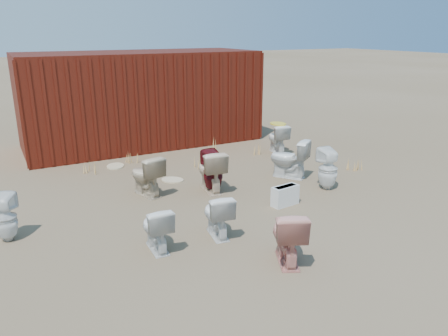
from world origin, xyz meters
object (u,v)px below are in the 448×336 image
loose_tank (285,196)px  toilet_front_a (156,228)px  toilet_back_yellowlid (277,138)px  toilet_back_beige_left (211,171)px  toilet_back_beige_right (146,175)px  toilet_front_c (217,215)px  toilet_front_e (289,159)px  shipping_container (141,98)px  toilet_back_a (5,218)px  toilet_front_maroon (213,171)px  toilet_back_e (328,169)px  toilet_front_pink (288,235)px

loose_tank → toilet_front_a: bearing=-176.6°
toilet_back_yellowlid → toilet_back_beige_left: bearing=42.7°
toilet_back_beige_right → toilet_back_yellowlid: size_ratio=1.06×
toilet_front_c → toilet_back_beige_left: (0.78, 1.75, 0.07)m
toilet_front_e → toilet_front_c: bearing=-0.7°
shipping_container → toilet_back_a: bearing=-127.8°
toilet_front_c → toilet_front_maroon: bearing=-105.7°
toilet_front_maroon → toilet_back_e: size_ratio=1.00×
toilet_back_beige_right → loose_tank: 2.55m
shipping_container → toilet_front_e: (1.70, -4.27, -0.80)m
shipping_container → toilet_back_beige_right: shipping_container is taller
toilet_front_e → toilet_back_e: size_ratio=1.00×
toilet_front_c → toilet_back_e: 2.89m
toilet_front_a → toilet_back_beige_left: size_ratio=0.81×
toilet_front_maroon → loose_tank: bearing=121.5°
toilet_front_e → toilet_back_beige_left: bearing=-36.1°
toilet_front_c → toilet_back_a: (-2.75, 1.31, 0.02)m
shipping_container → toilet_front_maroon: (-0.06, -4.28, -0.80)m
toilet_front_a → toilet_back_a: (-1.81, 1.30, 0.03)m
toilet_back_beige_left → loose_tank: (0.81, -1.26, -0.23)m
toilet_front_a → toilet_front_c: 0.94m
shipping_container → toilet_back_beige_left: size_ratio=7.49×
toilet_front_pink → toilet_back_yellowlid: size_ratio=1.04×
toilet_back_beige_right → toilet_back_e: bearing=142.7°
shipping_container → toilet_back_beige_left: shipping_container is taller
toilet_front_pink → toilet_front_maroon: (0.33, 2.79, 0.03)m
toilet_back_beige_left → toilet_back_yellowlid: 3.14m
shipping_container → toilet_back_yellowlid: 3.76m
toilet_back_beige_left → shipping_container: bearing=-83.2°
toilet_front_c → toilet_back_e: bearing=-155.1°
toilet_front_maroon → toilet_back_yellowlid: 3.17m
toilet_front_a → toilet_front_e: size_ratio=0.81×
toilet_back_beige_left → toilet_back_e: bearing=161.7°
toilet_front_e → shipping_container: bearing=-102.4°
toilet_front_c → toilet_back_yellowlid: size_ratio=0.93×
toilet_back_beige_left → loose_tank: toilet_back_beige_left is taller
toilet_front_a → toilet_front_pink: toilet_front_pink is taller
toilet_front_c → toilet_front_maroon: size_ratio=0.83×
toilet_front_pink → loose_tank: bearing=-99.8°
toilet_back_e → toilet_back_a: bearing=0.7°
toilet_front_a → toilet_front_e: bearing=-152.0°
toilet_front_pink → toilet_back_beige_left: (0.32, 2.86, 0.03)m
toilet_back_yellowlid → toilet_back_e: toilet_back_e is taller
toilet_front_e → toilet_back_a: 5.32m
toilet_front_e → toilet_back_beige_left: toilet_front_e is taller
toilet_front_pink → toilet_front_c: toilet_front_pink is taller
toilet_back_a → toilet_back_e: bearing=-160.9°
shipping_container → toilet_front_a: bearing=-106.8°
toilet_front_maroon → loose_tank: toilet_front_maroon is taller
toilet_back_a → toilet_back_yellowlid: size_ratio=0.99×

